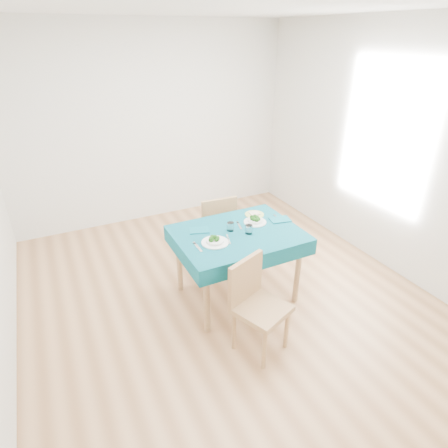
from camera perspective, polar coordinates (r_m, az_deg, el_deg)
name	(u,v)px	position (r m, az deg, el deg)	size (l,w,h in m)	color
room_shell	(224,175)	(3.43, 0.00, 7.42)	(4.02, 4.52, 2.73)	#95663E
table	(237,265)	(3.87, 2.02, -6.24)	(1.21, 0.92, 0.76)	#084957
chair_near	(262,302)	(3.20, 5.82, -11.69)	(0.41, 0.44, 1.01)	#957046
chair_far	(213,218)	(4.48, -1.61, 0.92)	(0.42, 0.46, 1.05)	#957046
bowl_near	(215,239)	(3.47, -1.38, -2.36)	(0.26, 0.26, 0.08)	white
bowl_far	(255,219)	(3.86, 4.77, 0.69)	(0.23, 0.23, 0.07)	white
fork_near	(198,247)	(3.43, -4.00, -3.55)	(0.02, 0.18, 0.00)	silver
knife_near	(229,239)	(3.55, 0.69, -2.33)	(0.01, 0.19, 0.00)	silver
fork_far	(239,226)	(3.80, 2.37, -0.25)	(0.02, 0.16, 0.00)	silver
knife_far	(279,219)	(3.98, 8.41, 0.81)	(0.02, 0.23, 0.00)	silver
napkin_near	(199,230)	(3.71, -3.81, -0.96)	(0.19, 0.13, 0.01)	#0B5261
napkin_far	(280,220)	(3.95, 8.54, 0.67)	(0.21, 0.15, 0.01)	#0B5261
tumbler_center	(230,227)	(3.68, 0.99, -0.40)	(0.07, 0.07, 0.09)	white
tumbler_side	(249,229)	(3.64, 3.80, -0.81)	(0.07, 0.07, 0.09)	white
side_plate	(254,214)	(4.04, 4.66, 1.46)	(0.20, 0.20, 0.01)	#C5D568
bread_slice	(254,213)	(4.03, 4.67, 1.62)	(0.10, 0.10, 0.01)	beige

